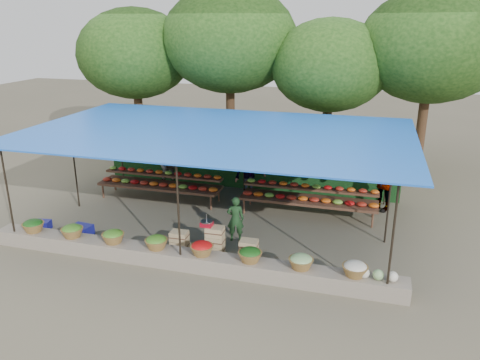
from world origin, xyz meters
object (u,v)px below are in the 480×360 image
(weighing_scale, at_px, (207,223))
(vendor_seated, at_px, (235,219))
(blue_crate_front, at_px, (43,225))
(blue_crate_back, at_px, (82,231))
(crate_counter, at_px, (214,243))

(weighing_scale, xyz_separation_m, vendor_seated, (0.50, 0.91, -0.21))
(blue_crate_front, bearing_deg, weighing_scale, -10.49)
(blue_crate_front, relative_size, blue_crate_back, 0.78)
(vendor_seated, bearing_deg, crate_counter, 58.10)
(blue_crate_back, bearing_deg, weighing_scale, 5.44)
(blue_crate_front, height_order, blue_crate_back, blue_crate_back)
(weighing_scale, height_order, blue_crate_front, weighing_scale)
(crate_counter, bearing_deg, vendor_seated, 71.17)
(crate_counter, bearing_deg, blue_crate_back, -179.65)
(blue_crate_back, bearing_deg, blue_crate_front, -179.41)
(crate_counter, relative_size, blue_crate_front, 5.48)
(crate_counter, bearing_deg, blue_crate_front, 179.08)
(vendor_seated, height_order, blue_crate_front, vendor_seated)
(crate_counter, distance_m, blue_crate_back, 3.91)
(weighing_scale, bearing_deg, blue_crate_front, 179.05)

